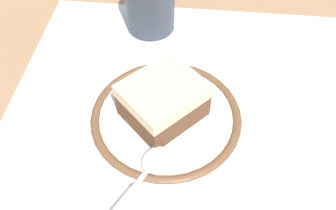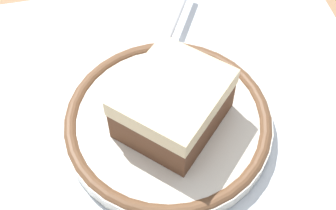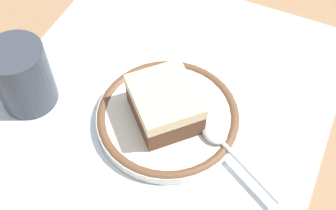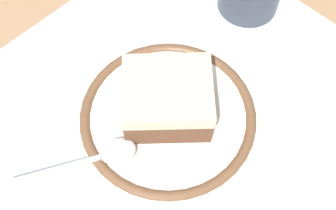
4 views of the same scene
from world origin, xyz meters
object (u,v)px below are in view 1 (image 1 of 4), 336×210
Objects in this scene: napkin at (311,108)px; cake_slice at (165,101)px; plate at (168,118)px; spoon at (150,169)px; cup at (152,4)px.

cake_slice is at bearing -168.41° from napkin.
spoon reaches higher than plate.
cake_slice reaches higher than plate.
plate is 0.18m from napkin.
cake_slice is 0.99× the size of napkin.
spoon is 0.25m from cup.
cup is (-0.04, 0.17, 0.00)m from cake_slice.
spoon is (-0.01, -0.08, -0.02)m from cake_slice.
plate is 0.03m from cake_slice.
plate is 0.18m from cup.
cake_slice reaches higher than napkin.
plate is at bearing 81.47° from spoon.
plate is 1.61× the size of cake_slice.
plate is 1.50× the size of spoon.
cup reaches higher than spoon.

